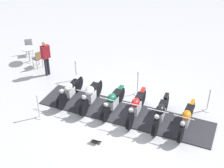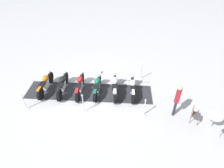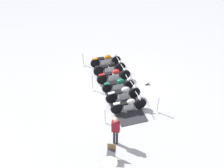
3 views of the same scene
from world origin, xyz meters
name	(u,v)px [view 3 (image 3 of 3)]	position (x,y,z in m)	size (l,w,h in m)	color
ground_plane	(116,86)	(0.00, 0.00, 0.00)	(80.00, 80.00, 0.00)	#B2B2B7
display_platform	(116,86)	(0.00, 0.00, 0.02)	(7.19, 1.58, 0.04)	#28282D
motorcycle_cream	(129,105)	(-1.65, -1.87, 0.49)	(1.68, 1.53, 1.02)	black
motorcycle_chrome	(124,93)	(-0.98, -1.13, 0.53)	(1.81, 1.50, 1.04)	black
motorcycle_forest	(119,85)	(-0.31, -0.39, 0.48)	(1.61, 1.56, 0.92)	black
motorcycle_maroon	(114,75)	(0.35, 0.35, 0.51)	(1.88, 1.60, 1.02)	black
motorcycle_black	(110,67)	(1.03, 1.09, 0.50)	(1.85, 1.59, 1.01)	black
motorcycle_copper	(106,60)	(1.69, 1.83, 0.51)	(1.71, 1.64, 0.99)	black
stanchion_right_front	(157,108)	(-0.89, -3.31, 0.34)	(0.34, 0.34, 1.08)	silver
stanchion_left_rear	(83,62)	(0.89, 3.31, 0.30)	(0.35, 0.35, 1.01)	silver
stanchion_left_mid	(93,86)	(-1.16, 1.05, 0.34)	(0.36, 0.36, 1.14)	silver
stanchion_left_front	(105,119)	(-3.20, -1.22, 0.35)	(0.31, 0.31, 1.02)	silver
info_placard	(146,83)	(1.26, -1.58, 0.06)	(0.38, 0.39, 0.21)	#333338
cafe_table	(110,165)	(-5.73, -3.08, 0.59)	(0.71, 0.71, 0.79)	#B7B7BC
cafe_chair_near_table	(111,151)	(-4.99, -2.72, 0.54)	(0.53, 0.53, 0.91)	olive
bystander_person	(116,129)	(-4.11, -2.42, 1.07)	(0.37, 0.46, 1.78)	#23232D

